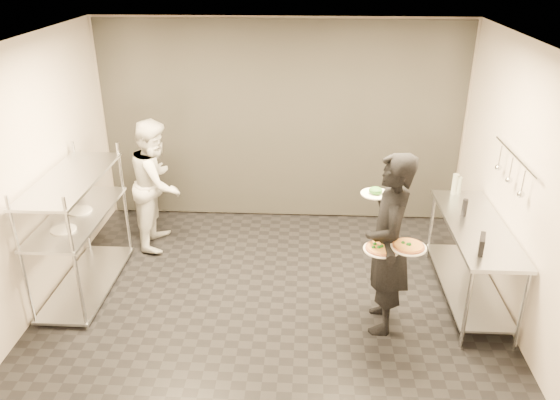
# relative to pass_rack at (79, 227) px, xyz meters

# --- Properties ---
(room_shell) EXTENTS (5.00, 4.00, 2.80)m
(room_shell) POSITION_rel_pass_rack_xyz_m (2.15, 1.18, 0.63)
(room_shell) COLOR black
(room_shell) RESTS_ON ground
(pass_rack) EXTENTS (0.60, 1.60, 1.50)m
(pass_rack) POSITION_rel_pass_rack_xyz_m (0.00, 0.00, 0.00)
(pass_rack) COLOR #B7BABE
(pass_rack) RESTS_ON ground
(prep_counter) EXTENTS (0.60, 1.80, 0.92)m
(prep_counter) POSITION_rel_pass_rack_xyz_m (4.33, 0.00, -0.14)
(prep_counter) COLOR #B7BABE
(prep_counter) RESTS_ON ground
(utensil_rail) EXTENTS (0.07, 1.20, 0.31)m
(utensil_rail) POSITION_rel_pass_rack_xyz_m (4.58, 0.00, 0.78)
(utensil_rail) COLOR #B7BABE
(utensil_rail) RESTS_ON room_shell
(waiter) EXTENTS (0.49, 0.72, 1.90)m
(waiter) POSITION_rel_pass_rack_xyz_m (3.32, -0.53, 0.18)
(waiter) COLOR black
(waiter) RESTS_ON ground
(chef) EXTENTS (0.65, 0.83, 1.69)m
(chef) POSITION_rel_pass_rack_xyz_m (0.60, 1.09, 0.08)
(chef) COLOR silver
(chef) RESTS_ON ground
(pizza_plate_near) EXTENTS (0.34, 0.34, 0.05)m
(pizza_plate_near) POSITION_rel_pass_rack_xyz_m (3.23, -0.70, 0.24)
(pizza_plate_near) COLOR white
(pizza_plate_near) RESTS_ON waiter
(pizza_plate_far) EXTENTS (0.34, 0.34, 0.05)m
(pizza_plate_far) POSITION_rel_pass_rack_xyz_m (3.48, -0.72, 0.28)
(pizza_plate_far) COLOR white
(pizza_plate_far) RESTS_ON waiter
(salad_plate) EXTENTS (0.29, 0.29, 0.07)m
(salad_plate) POSITION_rel_pass_rack_xyz_m (3.20, -0.25, 0.62)
(salad_plate) COLOR white
(salad_plate) RESTS_ON waiter
(pos_monitor) EXTENTS (0.11, 0.23, 0.16)m
(pos_monitor) POSITION_rel_pass_rack_xyz_m (4.21, -0.56, 0.23)
(pos_monitor) COLOR black
(pos_monitor) RESTS_ON prep_counter
(bottle_green) EXTENTS (0.07, 0.07, 0.25)m
(bottle_green) POSITION_rel_pass_rack_xyz_m (4.27, 0.80, 0.28)
(bottle_green) COLOR gray
(bottle_green) RESTS_ON prep_counter
(bottle_clear) EXTENTS (0.06, 0.06, 0.22)m
(bottle_clear) POSITION_rel_pass_rack_xyz_m (4.32, 0.80, 0.26)
(bottle_clear) COLOR gray
(bottle_clear) RESTS_ON prep_counter
(bottle_dark) EXTENTS (0.06, 0.06, 0.20)m
(bottle_dark) POSITION_rel_pass_rack_xyz_m (4.24, 0.21, 0.25)
(bottle_dark) COLOR black
(bottle_dark) RESTS_ON prep_counter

